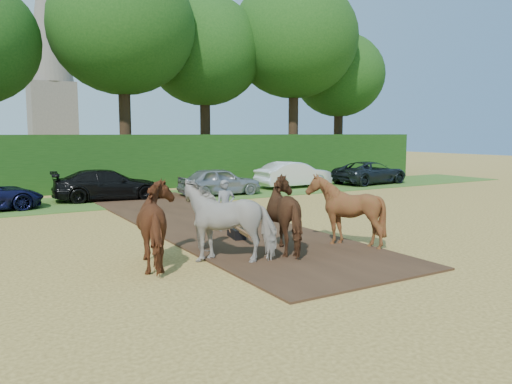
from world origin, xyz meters
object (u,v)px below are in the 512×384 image
Objects in this scene: spectator_near at (205,220)px; parked_cars at (130,185)px; plough_team at (260,217)px; church at (49,41)px.

spectator_near is 0.04× the size of parked_cars.
parked_cars is (0.26, 11.98, -0.27)m from plough_team.
plough_team reaches higher than parked_cars.
plough_team is 0.25× the size of church.
plough_team is 0.18× the size of parked_cars.
spectator_near is 0.24× the size of plough_team.
church reaches higher than parked_cars.
plough_team is 54.62m from church.
spectator_near is 53.61m from church.
plough_team is at bearing -91.23° from parked_cars.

